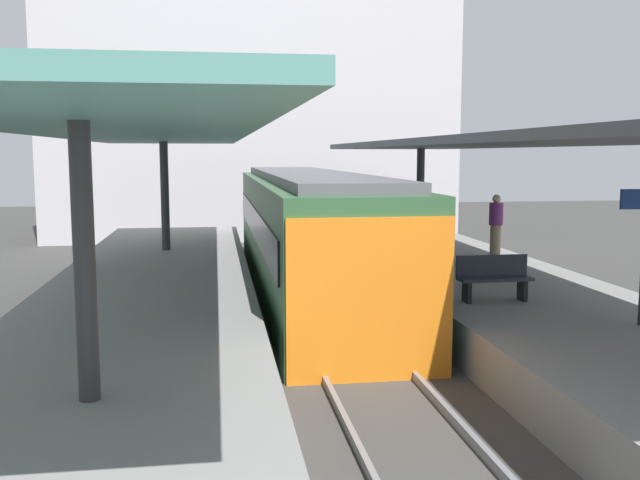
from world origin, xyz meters
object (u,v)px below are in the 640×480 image
(litter_bin, at_px, (411,248))
(passenger_mid_platform, at_px, (83,233))
(commuter_train, at_px, (307,232))
(passenger_near_bench, at_px, (496,226))
(platform_bench, at_px, (494,276))

(litter_bin, height_order, passenger_mid_platform, passenger_mid_platform)
(commuter_train, height_order, passenger_near_bench, commuter_train)
(platform_bench, height_order, passenger_mid_platform, passenger_mid_platform)
(commuter_train, distance_m, litter_bin, 2.79)
(commuter_train, xyz_separation_m, passenger_mid_platform, (-5.48, -1.08, 0.19))
(passenger_near_bench, bearing_deg, commuter_train, 171.72)
(platform_bench, distance_m, passenger_mid_platform, 9.52)
(passenger_mid_platform, bearing_deg, passenger_near_bench, 1.99)
(litter_bin, xyz_separation_m, passenger_mid_platform, (-8.00, 0.06, 0.52))
(commuter_train, height_order, passenger_mid_platform, commuter_train)
(commuter_train, bearing_deg, litter_bin, -24.19)
(commuter_train, bearing_deg, passenger_mid_platform, -168.86)
(platform_bench, xyz_separation_m, passenger_mid_platform, (-8.29, 4.65, 0.45))
(commuter_train, relative_size, litter_bin, 19.30)
(commuter_train, height_order, platform_bench, commuter_train)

